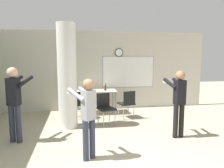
% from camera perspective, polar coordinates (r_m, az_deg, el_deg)
% --- Properties ---
extents(wall_back, '(8.00, 0.15, 2.80)m').
position_cam_1_polar(wall_back, '(7.90, -3.53, 3.47)').
color(wall_back, beige).
rests_on(wall_back, ground_plane).
extents(support_pillar, '(0.50, 0.50, 2.80)m').
position_cam_1_polar(support_pillar, '(5.95, -11.65, 2.01)').
color(support_pillar, white).
rests_on(support_pillar, ground_plane).
extents(folding_table, '(1.60, 0.69, 0.77)m').
position_cam_1_polar(folding_table, '(7.36, -5.13, -2.18)').
color(folding_table, beige).
rests_on(folding_table, ground_plane).
extents(bottle_on_table, '(0.08, 0.08, 0.24)m').
position_cam_1_polar(bottle_on_table, '(7.35, -1.76, -0.99)').
color(bottle_on_table, '#4C3319').
rests_on(bottle_on_table, folding_table).
extents(waste_bin, '(0.24, 0.24, 0.32)m').
position_cam_1_polar(waste_bin, '(6.94, -5.63, -7.54)').
color(waste_bin, '#38383D').
rests_on(waste_bin, ground_plane).
extents(chair_table_left, '(0.46, 0.46, 0.87)m').
position_cam_1_polar(chair_table_left, '(6.80, -8.50, -4.83)').
color(chair_table_left, black).
rests_on(chair_table_left, ground_plane).
extents(chair_table_right, '(0.54, 0.54, 0.87)m').
position_cam_1_polar(chair_table_right, '(6.82, 4.01, -4.73)').
color(chair_table_right, black).
rests_on(chair_table_right, ground_plane).
extents(chair_table_front, '(0.56, 0.56, 0.87)m').
position_cam_1_polar(chair_table_front, '(6.26, -1.76, -5.83)').
color(chair_table_front, black).
rests_on(chair_table_front, ground_plane).
extents(person_playing_side, '(0.41, 0.61, 1.60)m').
position_cam_1_polar(person_playing_side, '(5.39, 17.04, -3.64)').
color(person_playing_side, black).
rests_on(person_playing_side, ground_plane).
extents(person_playing_front, '(0.55, 0.61, 1.54)m').
position_cam_1_polar(person_playing_front, '(4.10, -6.34, -7.39)').
color(person_playing_front, '#2D3347').
rests_on(person_playing_front, ground_plane).
extents(person_watching_back, '(0.54, 0.68, 1.70)m').
position_cam_1_polar(person_watching_back, '(5.32, -24.09, -3.50)').
color(person_watching_back, '#2D3347').
rests_on(person_watching_back, ground_plane).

